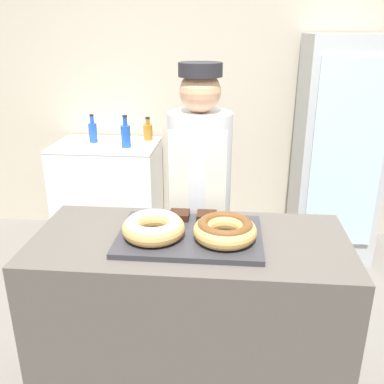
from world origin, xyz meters
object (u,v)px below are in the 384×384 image
Objects in this scene: beverage_fridge at (337,150)px; bottle_blue at (93,132)px; donut_light_glaze at (153,227)px; chest_freezer at (109,193)px; baker_person at (200,204)px; brownie_back_right at (207,216)px; bottle_amber at (148,131)px; bottle_blue_b at (126,135)px; serving_tray at (190,236)px; donut_chocolate_glaze at (225,229)px; brownie_back_left at (180,215)px.

bottle_blue is at bearing 178.59° from beverage_fridge.
donut_light_glaze reaches higher than chest_freezer.
baker_person is at bearing -53.51° from chest_freezer.
brownie_back_right is 0.45× the size of bottle_amber.
bottle_blue_b reaches higher than chest_freezer.
bottle_amber is (-0.55, 1.93, 0.02)m from serving_tray.
bottle_blue_b is (0.20, -0.09, 0.55)m from chest_freezer.
bottle_amber is at bearing 112.01° from baker_person.
donut_light_glaze is 1.80m from bottle_blue_b.
bottle_blue_b is (-0.84, 1.72, -0.02)m from donut_chocolate_glaze.
donut_light_glaze and donut_chocolate_glaze have the same top height.
brownie_back_left is at bearing 180.00° from brownie_back_right.
bottle_amber is at bearing 62.41° from bottle_blue_b.
baker_person is at bearing 80.66° from brownie_back_left.
serving_tray is 0.35× the size of beverage_fridge.
donut_chocolate_glaze is (0.30, 0.00, 0.00)m from donut_light_glaze.
bottle_blue_b is at bearing -177.13° from beverage_fridge.
baker_person is at bearing -51.15° from bottle_blue.
serving_tray is at bearing -61.04° from bottle_blue.
bottle_blue is 0.47m from bottle_amber.
donut_chocolate_glaze is (0.15, -0.04, 0.06)m from serving_tray.
donut_chocolate_glaze is at bearing -58.08° from bottle_blue.
donut_light_glaze is at bearing -72.80° from bottle_blue_b.
donut_light_glaze is at bearing -114.10° from brownie_back_left.
brownie_back_left is at bearing -74.69° from bottle_amber.
beverage_fridge reaches higher than donut_light_glaze.
bottle_blue is (-1.00, 1.81, 0.03)m from serving_tray.
bottle_blue reaches higher than donut_light_glaze.
beverage_fridge is 7.43× the size of bottle_blue.
beverage_fridge reaches higher than brownie_back_left.
donut_light_glaze is 2.03m from chest_freezer.
bottle_amber reaches higher than donut_chocolate_glaze.
brownie_back_right is (0.22, 0.20, -0.03)m from donut_light_glaze.
bottle_amber is (0.45, 0.12, -0.02)m from bottle_blue.
brownie_back_right is (0.13, 0.00, 0.00)m from brownie_back_left.
brownie_back_left is (-0.22, 0.20, -0.03)m from donut_chocolate_glaze.
baker_person is at bearing 75.59° from donut_light_glaze.
beverage_fridge is (0.87, 1.80, -0.13)m from donut_chocolate_glaze.
beverage_fridge is at bearing -1.41° from bottle_blue.
bottle_amber reaches higher than chest_freezer.
donut_light_glaze is at bearing -65.38° from bottle_blue.
bottle_blue_b reaches higher than serving_tray.
bottle_blue is at bearing 122.78° from brownie_back_right.
beverage_fridge is 6.75× the size of bottle_blue_b.
brownie_back_left is 0.10× the size of chest_freezer.
donut_light_glaze is at bearing -104.41° from baker_person.
donut_light_glaze is 0.29m from brownie_back_right.
bottle_blue_b is (-0.13, -0.26, 0.02)m from bottle_amber.
beverage_fridge is (1.09, 1.60, -0.10)m from brownie_back_left.
baker_person is at bearing -130.50° from beverage_fridge.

